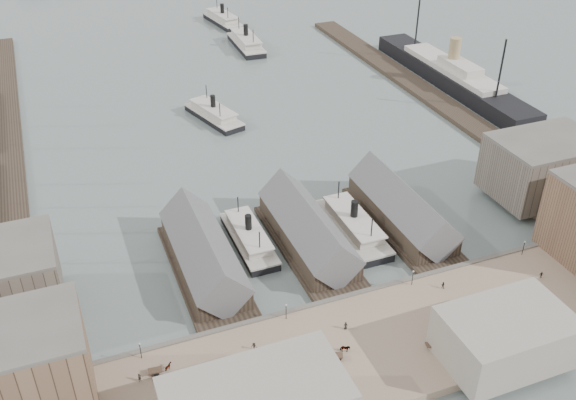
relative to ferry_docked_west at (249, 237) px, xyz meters
name	(u,v)px	position (x,y,z in m)	size (l,w,h in m)	color
ground	(337,289)	(13.00, -23.20, -2.13)	(900.00, 900.00, 0.00)	slate
quay	(380,345)	(13.00, -43.20, -1.13)	(180.00, 30.00, 2.00)	#8D755F
seawall	(347,299)	(13.00, -28.40, -0.98)	(180.00, 1.20, 2.30)	#59544C
west_wharf	(6,146)	(-55.00, 76.80, -1.33)	(10.00, 220.00, 1.60)	#2D231C
east_wharf	(423,91)	(91.00, 66.80, -1.33)	(10.00, 180.00, 1.60)	#2D231C
ferry_shed_west	(204,255)	(-13.00, -6.32, 2.51)	(14.00, 42.00, 12.60)	#2D231C
ferry_shed_center	(308,232)	(13.00, -6.32, 2.51)	(14.00, 42.00, 12.60)	#2D231C
ferry_shed_east	(402,210)	(39.00, -6.32, 2.51)	(14.00, 42.00, 12.60)	#2D231C
warehouse_east_back	(544,167)	(81.00, -8.20, 7.37)	(28.00, 20.00, 15.00)	#60564C
street_bldg_center	(505,337)	(33.00, -55.20, 4.87)	(24.00, 16.00, 10.00)	gray
lamp_post_far_w	(140,348)	(-32.00, -30.20, 2.58)	(0.44, 0.44, 3.92)	black
lamp_post_near_w	(286,309)	(-2.00, -30.20, 2.58)	(0.44, 0.44, 3.92)	black
lamp_post_near_e	(413,275)	(28.00, -30.20, 2.58)	(0.44, 0.44, 3.92)	black
lamp_post_far_e	(524,245)	(58.00, -30.20, 2.58)	(0.44, 0.44, 3.92)	black
ferry_docked_west	(249,237)	(0.00, 0.00, 0.00)	(7.63, 25.44, 9.09)	black
ferry_docked_east	(353,226)	(26.00, -5.11, 0.25)	(8.53, 28.42, 10.15)	black
ferry_open_near	(214,114)	(11.81, 72.89, 0.10)	(15.16, 27.78, 9.50)	black
ferry_open_mid	(246,42)	(45.49, 139.30, 0.47)	(10.35, 31.33, 11.08)	black
ferry_open_far	(223,19)	(46.03, 177.15, 0.28)	(12.88, 29.75, 10.28)	black
ocean_steamer	(451,75)	(105.00, 70.16, 1.81)	(12.54, 91.64, 18.33)	black
horse_cart_left	(164,368)	(-28.58, -35.10, 0.66)	(4.71, 1.84, 1.52)	black
horse_cart_center	(342,351)	(4.55, -43.48, 0.70)	(4.94, 3.04, 1.64)	black
horse_cart_right	(440,341)	(23.58, -48.16, 0.71)	(4.82, 2.40, 1.67)	black
pedestrian_0	(140,377)	(-33.35, -35.86, 0.77)	(0.65, 0.48, 1.79)	black
pedestrian_1	(204,384)	(-22.75, -41.70, 0.65)	(0.76, 0.59, 1.57)	black
pedestrian_2	(254,346)	(-11.04, -36.06, 0.72)	(1.09, 0.63, 1.69)	black
pedestrian_3	(290,381)	(-7.73, -46.96, 0.74)	(1.02, 0.42, 1.74)	black
pedestrian_4	(346,326)	(8.16, -37.47, 0.75)	(0.86, 0.56, 1.76)	black
pedestrian_5	(447,326)	(27.23, -45.03, 0.70)	(0.61, 0.44, 1.67)	black
pedestrian_6	(443,285)	(33.73, -33.71, 0.69)	(0.80, 0.62, 1.65)	black
pedestrian_7	(487,308)	(38.10, -43.49, 0.68)	(1.05, 0.60, 1.62)	black
pedestrian_8	(541,275)	(56.35, -38.75, 0.67)	(0.94, 0.39, 1.61)	black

